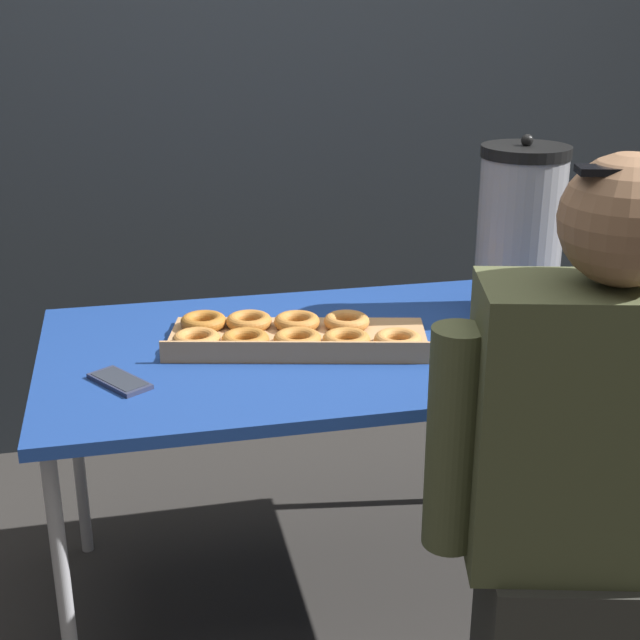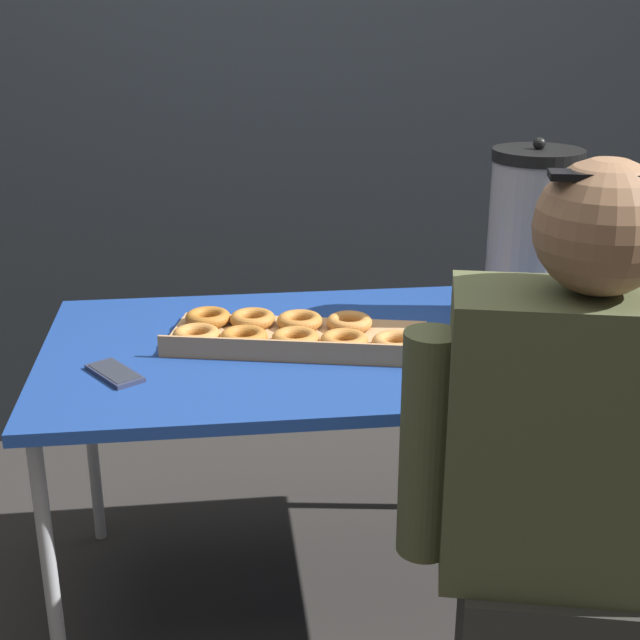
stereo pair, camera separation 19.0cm
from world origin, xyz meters
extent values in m
plane|color=#2D2B28|center=(0.00, 0.00, 0.00)|extent=(12.00, 12.00, 0.00)
cube|color=#23282D|center=(0.00, 1.04, 1.37)|extent=(6.00, 0.10, 2.75)
cube|color=navy|center=(0.00, 0.00, 0.71)|extent=(1.35, 0.78, 0.03)
cylinder|color=#ADADB2|center=(-0.63, -0.34, 0.35)|extent=(0.03, 0.03, 0.69)
cylinder|color=#ADADB2|center=(0.63, -0.34, 0.35)|extent=(0.03, 0.03, 0.69)
cylinder|color=#ADADB2|center=(-0.63, 0.34, 0.35)|extent=(0.03, 0.03, 0.69)
cylinder|color=#ADADB2|center=(0.63, 0.34, 0.35)|extent=(0.03, 0.03, 0.69)
cube|color=tan|center=(-0.07, 0.02, 0.73)|extent=(0.65, 0.39, 0.02)
cube|color=tan|center=(-0.10, -0.10, 0.75)|extent=(0.60, 0.14, 0.04)
torus|color=#BF7D3A|center=(-0.31, 0.01, 0.75)|extent=(0.11, 0.11, 0.03)
torus|color=#AD6B28|center=(-0.20, -0.01, 0.75)|extent=(0.13, 0.13, 0.03)
torus|color=#B57331|center=(-0.08, -0.04, 0.75)|extent=(0.16, 0.16, 0.03)
torus|color=#B77533|center=(0.03, -0.07, 0.75)|extent=(0.13, 0.13, 0.03)
torus|color=#C58340|center=(0.14, -0.09, 0.75)|extent=(0.14, 0.14, 0.03)
torus|color=#A96725|center=(-0.28, 0.13, 0.75)|extent=(0.12, 0.12, 0.03)
torus|color=#B47230|center=(-0.18, 0.11, 0.75)|extent=(0.11, 0.11, 0.03)
torus|color=#B67331|center=(-0.06, 0.08, 0.75)|extent=(0.15, 0.15, 0.03)
torus|color=#BF7D3B|center=(0.06, 0.05, 0.75)|extent=(0.14, 0.14, 0.03)
cylinder|color=#939399|center=(0.52, 0.10, 0.92)|extent=(0.21, 0.21, 0.41)
cylinder|color=black|center=(0.52, 0.10, 1.14)|extent=(0.22, 0.22, 0.03)
sphere|color=black|center=(0.52, 0.10, 1.17)|extent=(0.03, 0.03, 0.03)
cylinder|color=black|center=(0.52, -0.01, 0.79)|extent=(0.02, 0.05, 0.02)
cube|color=#2D334C|center=(-0.49, -0.13, 0.72)|extent=(0.14, 0.16, 0.01)
cube|color=#2D333D|center=(-0.49, -0.13, 0.73)|extent=(0.12, 0.14, 0.00)
cube|color=#4C5133|center=(0.36, -0.61, 0.76)|extent=(0.50, 0.32, 0.55)
sphere|color=#8E6647|center=(0.36, -0.61, 1.15)|extent=(0.23, 0.23, 0.23)
cube|color=black|center=(0.36, -0.64, 1.24)|extent=(0.20, 0.10, 0.01)
cylinder|color=#4C5133|center=(0.11, -0.55, 0.73)|extent=(0.10, 0.10, 0.44)
camera|label=1|loc=(-0.45, -1.92, 1.51)|focal=50.00mm
camera|label=2|loc=(-0.26, -1.95, 1.51)|focal=50.00mm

